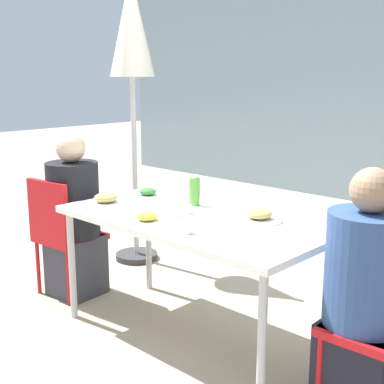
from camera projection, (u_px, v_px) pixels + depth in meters
name	position (u px, v px, depth m)	size (l,w,h in m)	color
ground_plane	(192.00, 336.00, 3.26)	(24.00, 24.00, 0.00)	tan
dining_table	(192.00, 227.00, 3.11)	(1.63, 0.79, 0.75)	white
chair_left	(61.00, 229.00, 3.77)	(0.43, 0.43, 0.86)	red
person_left	(74.00, 221.00, 3.79)	(0.37, 0.37, 1.17)	#383842
chair_right	(382.00, 309.00, 2.48)	(0.41, 0.41, 0.86)	red
person_right	(364.00, 302.00, 2.45)	(0.38, 0.38, 1.17)	black
closed_umbrella	(132.00, 43.00, 4.25)	(0.36, 0.36, 2.35)	#333333
plate_0	(147.00, 219.00, 2.98)	(0.22, 0.22, 0.06)	white
plate_1	(106.00, 200.00, 3.41)	(0.27, 0.27, 0.07)	white
plate_2	(259.00, 216.00, 3.01)	(0.26, 0.26, 0.07)	white
plate_3	(148.00, 194.00, 3.61)	(0.21, 0.21, 0.06)	white
bottle	(194.00, 191.00, 3.37)	(0.07, 0.07, 0.19)	#51A338
drinking_cup	(187.00, 225.00, 2.78)	(0.07, 0.07, 0.09)	white
salad_bowl	(175.00, 210.00, 3.16)	(0.19, 0.19, 0.05)	white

